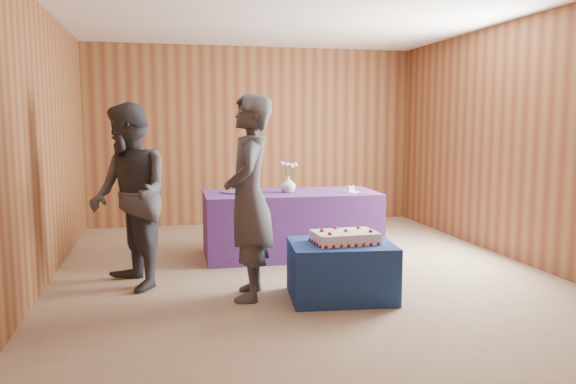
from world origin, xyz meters
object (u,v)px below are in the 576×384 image
object	(u,v)px
serving_table	(291,224)
guest_left	(249,198)
vase	(288,184)
guest_right	(129,196)
sheet_cake	(345,237)
cake_table	(341,270)

from	to	relation	value
serving_table	guest_left	distance (m)	1.73
vase	guest_right	size ratio (longest dim) A/B	0.11
serving_table	sheet_cake	world-z (taller)	serving_table
cake_table	serving_table	xyz separation A→B (m)	(-0.07, 1.67, 0.12)
sheet_cake	guest_right	size ratio (longest dim) A/B	0.34
guest_left	guest_right	bearing A→B (deg)	-106.05
sheet_cake	guest_left	xyz separation A→B (m)	(-0.82, 0.20, 0.35)
guest_right	sheet_cake	bearing A→B (deg)	46.13
serving_table	vase	world-z (taller)	vase
sheet_cake	guest_left	size ratio (longest dim) A/B	0.33
guest_left	sheet_cake	bearing A→B (deg)	87.75
sheet_cake	vase	xyz separation A→B (m)	(-0.14, 1.67, 0.30)
serving_table	guest_left	xyz separation A→B (m)	(-0.72, -1.49, 0.53)
sheet_cake	serving_table	bearing A→B (deg)	90.62
cake_table	sheet_cake	size ratio (longest dim) A/B	1.52
vase	guest_right	distance (m)	1.97
guest_left	guest_right	xyz separation A→B (m)	(-1.04, 0.54, -0.03)
sheet_cake	vase	world-z (taller)	vase
guest_right	serving_table	bearing A→B (deg)	95.86
serving_table	cake_table	bearing A→B (deg)	-86.44
sheet_cake	guest_left	world-z (taller)	guest_left
vase	guest_left	size ratio (longest dim) A/B	0.11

